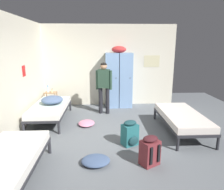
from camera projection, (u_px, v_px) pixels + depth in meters
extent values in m
plane|color=slate|center=(113.00, 137.00, 4.81)|extent=(8.79, 8.79, 0.00)
cube|color=beige|center=(109.00, 66.00, 7.17)|extent=(4.64, 0.06, 2.79)
cube|color=beige|center=(6.00, 79.00, 4.37)|extent=(0.06, 5.49, 2.79)
cube|color=beige|center=(152.00, 61.00, 7.17)|extent=(0.55, 0.01, 0.40)
cube|color=red|center=(24.00, 71.00, 5.29)|extent=(0.01, 0.20, 0.28)
cube|color=#7A9ECC|center=(112.00, 80.00, 6.99)|extent=(0.44, 0.52, 1.85)
cylinder|color=black|center=(116.00, 78.00, 6.70)|extent=(0.02, 0.03, 0.02)
cube|color=#7A9ECC|center=(125.00, 80.00, 7.01)|extent=(0.44, 0.52, 1.85)
cylinder|color=black|center=(130.00, 78.00, 6.72)|extent=(0.02, 0.03, 0.02)
ellipsoid|color=red|center=(119.00, 49.00, 6.75)|extent=(0.48, 0.36, 0.22)
cylinder|color=#99704C|center=(45.00, 102.00, 6.75)|extent=(0.03, 0.03, 0.55)
cylinder|color=#99704C|center=(55.00, 102.00, 6.77)|extent=(0.03, 0.03, 0.55)
cylinder|color=#99704C|center=(47.00, 100.00, 7.01)|extent=(0.03, 0.03, 0.55)
cylinder|color=#99704C|center=(57.00, 100.00, 7.03)|extent=(0.03, 0.03, 0.55)
cube|color=#99704C|center=(51.00, 103.00, 6.91)|extent=(0.38, 0.30, 0.02)
cube|color=#99704C|center=(51.00, 93.00, 6.82)|extent=(0.38, 0.30, 0.02)
cylinder|color=#28282D|center=(24.00, 129.00, 4.91)|extent=(0.06, 0.06, 0.28)
cylinder|color=#28282D|center=(59.00, 128.00, 4.94)|extent=(0.06, 0.06, 0.28)
cylinder|color=#28282D|center=(44.00, 107.00, 6.69)|extent=(0.06, 0.06, 0.28)
cylinder|color=#28282D|center=(70.00, 106.00, 6.73)|extent=(0.06, 0.06, 0.28)
cube|color=#28282D|center=(50.00, 110.00, 5.78)|extent=(0.90, 1.90, 0.06)
cube|color=silver|center=(50.00, 107.00, 5.75)|extent=(0.87, 1.84, 0.14)
cube|color=silver|center=(50.00, 104.00, 5.74)|extent=(0.86, 1.82, 0.01)
cylinder|color=#28282D|center=(183.00, 114.00, 5.98)|extent=(0.06, 0.06, 0.28)
cylinder|color=#28282D|center=(155.00, 114.00, 5.94)|extent=(0.06, 0.06, 0.28)
cylinder|color=#28282D|center=(218.00, 143.00, 4.19)|extent=(0.06, 0.06, 0.28)
cylinder|color=#28282D|center=(178.00, 144.00, 4.15)|extent=(0.06, 0.06, 0.28)
cube|color=#28282D|center=(181.00, 120.00, 5.03)|extent=(0.90, 1.90, 0.06)
cube|color=silver|center=(182.00, 116.00, 5.00)|extent=(0.87, 1.84, 0.14)
cube|color=silver|center=(182.00, 113.00, 4.98)|extent=(0.86, 1.82, 0.01)
cylinder|color=#28282D|center=(6.00, 148.00, 4.03)|extent=(0.06, 0.06, 0.28)
cylinder|color=#28282D|center=(50.00, 147.00, 4.06)|extent=(0.06, 0.06, 0.28)
cube|color=#28282D|center=(6.00, 166.00, 3.11)|extent=(0.90, 1.90, 0.06)
cube|color=silver|center=(5.00, 160.00, 3.09)|extent=(0.87, 1.84, 0.14)
cube|color=white|center=(4.00, 156.00, 3.07)|extent=(0.86, 1.82, 0.01)
ellipsoid|color=slate|center=(52.00, 100.00, 5.77)|extent=(0.60, 0.62, 0.21)
cylinder|color=black|center=(108.00, 101.00, 6.37)|extent=(0.12, 0.12, 0.83)
cylinder|color=black|center=(101.00, 100.00, 6.41)|extent=(0.12, 0.12, 0.83)
cube|color=#284233|center=(104.00, 79.00, 6.22)|extent=(0.38, 0.27, 0.56)
cylinder|color=#284233|center=(111.00, 80.00, 6.20)|extent=(0.08, 0.08, 0.58)
cylinder|color=#284233|center=(97.00, 80.00, 6.27)|extent=(0.08, 0.08, 0.58)
sphere|color=tan|center=(104.00, 66.00, 6.13)|extent=(0.20, 0.20, 0.20)
ellipsoid|color=black|center=(104.00, 64.00, 6.12)|extent=(0.19, 0.19, 0.11)
cylinder|color=#B2DBEA|center=(48.00, 89.00, 6.81)|extent=(0.07, 0.07, 0.19)
cylinder|color=#2666B2|center=(48.00, 86.00, 6.78)|extent=(0.04, 0.04, 0.03)
cylinder|color=beige|center=(52.00, 91.00, 6.77)|extent=(0.05, 0.05, 0.11)
cylinder|color=black|center=(52.00, 89.00, 6.76)|extent=(0.03, 0.03, 0.03)
cube|color=#23666B|center=(130.00, 135.00, 4.39)|extent=(0.39, 0.36, 0.46)
ellipsoid|color=#193D42|center=(134.00, 141.00, 4.29)|extent=(0.25, 0.18, 0.20)
ellipsoid|color=#193D42|center=(130.00, 123.00, 4.33)|extent=(0.36, 0.32, 0.10)
cube|color=black|center=(123.00, 132.00, 4.46)|extent=(0.06, 0.04, 0.32)
cube|color=black|center=(130.00, 131.00, 4.55)|extent=(0.06, 0.04, 0.32)
cube|color=maroon|center=(150.00, 153.00, 3.66)|extent=(0.40, 0.37, 0.46)
ellipsoid|color=#42191E|center=(144.00, 153.00, 3.80)|extent=(0.25, 0.19, 0.20)
ellipsoid|color=#42191E|center=(150.00, 139.00, 3.60)|extent=(0.36, 0.33, 0.10)
cube|color=black|center=(159.00, 153.00, 3.59)|extent=(0.06, 0.05, 0.32)
cube|color=black|center=(151.00, 156.00, 3.50)|extent=(0.06, 0.05, 0.32)
ellipsoid|color=#42567A|center=(96.00, 161.00, 3.70)|extent=(0.52, 0.44, 0.14)
ellipsoid|color=pink|center=(86.00, 123.00, 5.52)|extent=(0.43, 0.51, 0.10)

